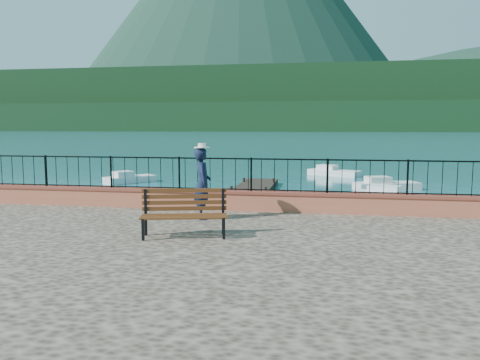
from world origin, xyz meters
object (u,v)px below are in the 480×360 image
(person, at_px, (202,184))
(boat_2, at_px, (387,183))
(boat_3, at_px, (130,176))
(boat_0, at_px, (140,210))
(boat_4, at_px, (334,170))
(park_bench, at_px, (184,223))
(boat_1, at_px, (397,194))

(person, height_order, boat_2, person)
(boat_2, distance_m, boat_3, 16.07)
(boat_0, bearing_deg, boat_2, 56.21)
(boat_2, bearing_deg, person, -132.69)
(boat_0, distance_m, boat_4, 19.85)
(park_bench, distance_m, boat_3, 20.83)
(boat_1, bearing_deg, boat_2, 110.47)
(park_bench, xyz_separation_m, person, (-0.11, 2.10, 0.64))
(boat_2, bearing_deg, park_bench, -129.89)
(boat_1, relative_size, boat_3, 1.28)
(boat_1, distance_m, boat_2, 4.53)
(boat_1, bearing_deg, person, -99.04)
(boat_3, bearing_deg, boat_0, -115.96)
(person, relative_size, boat_0, 0.59)
(boat_2, relative_size, boat_4, 0.97)
(person, distance_m, boat_0, 6.55)
(boat_1, bearing_deg, boat_4, 124.72)
(park_bench, distance_m, boat_0, 8.21)
(park_bench, height_order, boat_4, park_bench)
(boat_2, bearing_deg, boat_3, 158.53)
(boat_0, xyz_separation_m, boat_3, (-5.31, 11.52, 0.00))
(person, relative_size, boat_4, 0.50)
(boat_1, xyz_separation_m, boat_3, (-15.95, 5.16, 0.00))
(boat_2, bearing_deg, boat_0, -153.82)
(boat_1, xyz_separation_m, boat_4, (-2.71, 11.84, 0.00))
(park_bench, distance_m, boat_4, 25.64)
(boat_0, relative_size, boat_1, 0.77)
(park_bench, xyz_separation_m, boat_2, (6.79, 18.00, -1.12))
(park_bench, xyz_separation_m, boat_0, (-3.95, 7.11, -1.12))
(boat_3, height_order, boat_4, same)
(person, xyz_separation_m, boat_0, (-3.84, 5.01, -1.76))
(boat_1, height_order, boat_2, same)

